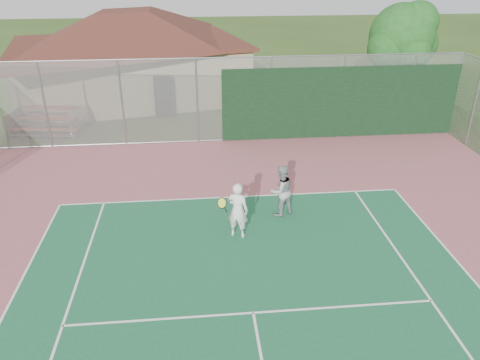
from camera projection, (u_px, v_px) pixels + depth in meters
The scene contains 6 objects.
back_fence at pixel (273, 102), 19.28m from camera, with size 20.08×0.11×3.53m.
clubhouse at pixel (129, 46), 24.80m from camera, with size 14.00×10.86×5.39m.
bleachers at pixel (46, 121), 20.53m from camera, with size 2.98×1.98×1.04m.
tree at pixel (403, 39), 22.76m from camera, with size 3.74×3.54×5.21m.
player_white_front at pixel (237, 211), 12.82m from camera, with size 1.01×0.81×1.64m.
player_grey_back at pixel (281, 191), 13.92m from camera, with size 0.96×0.87×1.60m.
Camera 1 is at (-1.08, -1.55, 7.20)m, focal length 35.00 mm.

